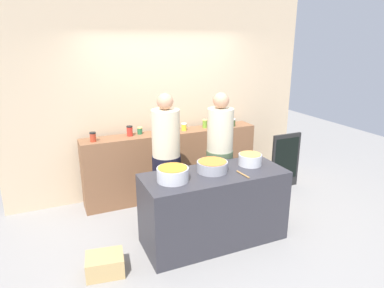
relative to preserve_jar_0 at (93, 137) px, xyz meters
The scene contains 21 objects.
ground 1.91m from the preserve_jar_0, 42.29° to the right, with size 12.00×12.00×0.00m, color gray.
storefront_wall 1.29m from the preserve_jar_0, 18.79° to the left, with size 4.80×0.12×3.00m, color tan.
display_shelf 1.30m from the preserve_jar_0, ahead, with size 2.70×0.36×1.03m, color brown.
prep_table 1.90m from the preserve_jar_0, 49.43° to the right, with size 1.70×0.70×0.88m, color #2D2C32.
preserve_jar_0 is the anchor object (origin of this frame).
preserve_jar_1 0.53m from the preserve_jar_0, ahead, with size 0.09×0.09×0.15m.
preserve_jar_2 0.69m from the preserve_jar_0, ahead, with size 0.08×0.08×0.10m.
preserve_jar_3 0.93m from the preserve_jar_0, ahead, with size 0.07×0.07×0.12m.
preserve_jar_4 1.09m from the preserve_jar_0, ahead, with size 0.07×0.07×0.11m.
preserve_jar_5 1.36m from the preserve_jar_0, ahead, with size 0.08×0.08×0.11m.
preserve_jar_6 1.72m from the preserve_jar_0, ahead, with size 0.08×0.08×0.13m.
preserve_jar_7 2.01m from the preserve_jar_0, ahead, with size 0.09×0.09×0.10m.
preserve_jar_8 2.17m from the preserve_jar_0, ahead, with size 0.08×0.08×0.12m.
cooking_pot_left 1.51m from the preserve_jar_0, 64.99° to the right, with size 0.35×0.35×0.16m.
cooking_pot_center 1.74m from the preserve_jar_0, 48.13° to the right, with size 0.36×0.36×0.13m.
cooking_pot_right 2.13m from the preserve_jar_0, 37.31° to the right, with size 0.29×0.29×0.14m.
wooden_spoon 2.11m from the preserve_jar_0, 47.16° to the right, with size 0.02×0.02×0.23m, color #9E703D.
cook_with_tongs 1.13m from the preserve_jar_0, 44.34° to the right, with size 0.36×0.36×1.75m.
cook_in_cap 1.75m from the preserve_jar_0, 26.58° to the right, with size 0.36×0.36×1.71m.
bread_crate 1.78m from the preserve_jar_0, 96.88° to the right, with size 0.39×0.31×0.21m, color tan.
chalkboard_sign 3.05m from the preserve_jar_0, ahead, with size 0.52×0.05×0.91m.
Camera 1 is at (-1.75, -3.61, 2.40)m, focal length 32.33 mm.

